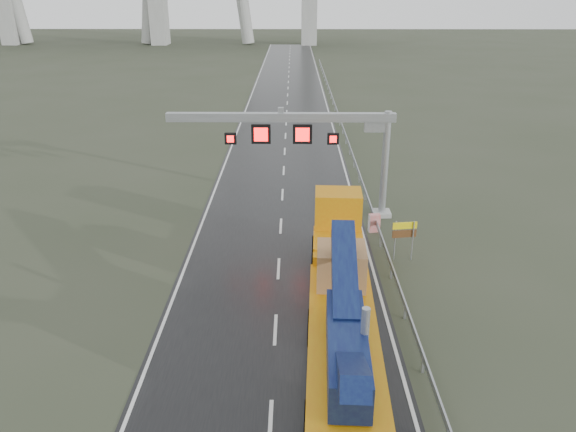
{
  "coord_description": "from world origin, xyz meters",
  "views": [
    {
      "loc": [
        0.77,
        -17.82,
        14.61
      ],
      "look_at": [
        0.53,
        9.99,
        3.2
      ],
      "focal_mm": 35.0,
      "sensor_mm": 36.0,
      "label": 1
    }
  ],
  "objects_px": {
    "exit_sign_pair": "(404,233)",
    "striped_barrier": "(374,223)",
    "sign_gantry": "(313,135)",
    "heavy_haul_truck": "(342,286)"
  },
  "relations": [
    {
      "from": "heavy_haul_truck",
      "to": "striped_barrier",
      "type": "distance_m",
      "value": 10.85
    },
    {
      "from": "heavy_haul_truck",
      "to": "sign_gantry",
      "type": "bearing_deg",
      "value": 96.69
    },
    {
      "from": "exit_sign_pair",
      "to": "striped_barrier",
      "type": "xyz_separation_m",
      "value": [
        -1.1,
        4.04,
        -1.09
      ]
    },
    {
      "from": "sign_gantry",
      "to": "exit_sign_pair",
      "type": "distance_m",
      "value": 9.31
    },
    {
      "from": "sign_gantry",
      "to": "heavy_haul_truck",
      "type": "height_order",
      "value": "sign_gantry"
    },
    {
      "from": "sign_gantry",
      "to": "exit_sign_pair",
      "type": "height_order",
      "value": "sign_gantry"
    },
    {
      "from": "striped_barrier",
      "to": "sign_gantry",
      "type": "bearing_deg",
      "value": 133.35
    },
    {
      "from": "exit_sign_pair",
      "to": "striped_barrier",
      "type": "height_order",
      "value": "exit_sign_pair"
    },
    {
      "from": "heavy_haul_truck",
      "to": "exit_sign_pair",
      "type": "bearing_deg",
      "value": 59.97
    },
    {
      "from": "exit_sign_pair",
      "to": "striped_barrier",
      "type": "distance_m",
      "value": 4.32
    }
  ]
}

